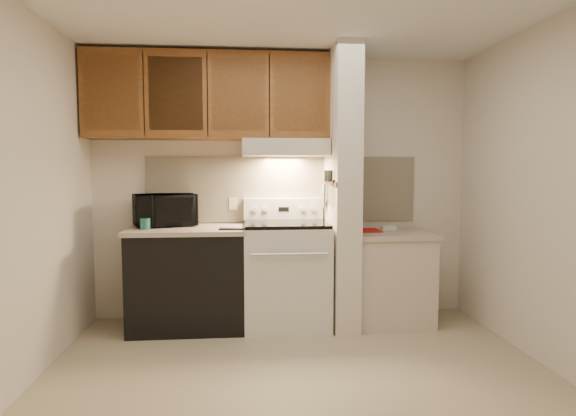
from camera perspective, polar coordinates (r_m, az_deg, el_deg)
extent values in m
plane|color=tan|center=(3.48, 1.50, -19.61)|extent=(3.60, 3.60, 0.00)
plane|color=white|center=(3.35, 1.60, 23.26)|extent=(3.60, 3.60, 0.00)
cube|color=beige|center=(4.67, -0.61, 2.43)|extent=(3.60, 2.50, 0.02)
cube|color=beige|center=(3.47, -29.50, 1.07)|extent=(0.02, 3.00, 2.50)
cube|color=beige|center=(3.83, 29.35, 1.36)|extent=(0.02, 3.00, 2.50)
cube|color=#FFEECA|center=(4.66, -0.60, 2.24)|extent=(2.60, 0.02, 0.63)
cube|color=silver|center=(4.43, -0.24, -8.01)|extent=(0.76, 0.65, 0.92)
cube|color=black|center=(4.12, 0.14, -8.42)|extent=(0.50, 0.01, 0.30)
cylinder|color=silver|center=(4.03, 0.19, -5.50)|extent=(0.65, 0.02, 0.02)
cube|color=black|center=(4.35, -0.25, -1.89)|extent=(0.74, 0.64, 0.03)
cube|color=silver|center=(4.62, -0.55, -0.08)|extent=(0.76, 0.08, 0.20)
cube|color=black|center=(4.58, -0.51, -0.12)|extent=(0.10, 0.01, 0.04)
cylinder|color=silver|center=(4.57, -4.01, -0.15)|extent=(0.05, 0.02, 0.05)
cylinder|color=silver|center=(4.57, -2.76, -0.14)|extent=(0.05, 0.02, 0.05)
cylinder|color=silver|center=(4.60, 1.73, -0.11)|extent=(0.05, 0.02, 0.05)
cylinder|color=silver|center=(4.61, 2.97, -0.10)|extent=(0.05, 0.02, 0.05)
cube|color=black|center=(4.46, -11.71, -8.35)|extent=(1.00, 0.63, 0.87)
cube|color=#BDA796|center=(4.38, -11.81, -2.54)|extent=(1.04, 0.67, 0.04)
cube|color=black|center=(4.15, -6.64, -2.49)|extent=(0.23, 0.10, 0.01)
cylinder|color=#206153|center=(4.33, -16.58, -1.81)|extent=(0.10, 0.10, 0.10)
cube|color=beige|center=(4.64, -6.50, 0.53)|extent=(0.08, 0.01, 0.12)
imported|color=black|center=(4.53, -14.41, -0.23)|extent=(0.62, 0.52, 0.29)
cube|color=beige|center=(4.40, 6.40, 2.26)|extent=(0.22, 0.70, 2.50)
cube|color=brown|center=(4.37, 4.91, 2.91)|extent=(0.01, 0.70, 0.04)
cube|color=black|center=(4.32, 4.95, 3.16)|extent=(0.02, 0.42, 0.04)
cube|color=silver|center=(4.18, 5.14, 1.74)|extent=(0.01, 0.03, 0.16)
cylinder|color=black|center=(4.18, 5.15, 3.79)|extent=(0.02, 0.02, 0.10)
cube|color=silver|center=(4.25, 4.98, 1.65)|extent=(0.01, 0.04, 0.18)
cylinder|color=black|center=(4.25, 4.98, 3.81)|extent=(0.02, 0.02, 0.10)
cube|color=silver|center=(4.31, 4.82, 1.56)|extent=(0.01, 0.04, 0.20)
cylinder|color=black|center=(4.31, 4.84, 3.82)|extent=(0.02, 0.02, 0.10)
cube|color=silver|center=(4.42, 4.58, 1.90)|extent=(0.01, 0.04, 0.16)
cylinder|color=black|center=(4.41, 4.59, 3.84)|extent=(0.02, 0.02, 0.10)
cube|color=silver|center=(4.47, 4.45, 1.80)|extent=(0.01, 0.04, 0.18)
cylinder|color=black|center=(4.48, 4.44, 3.85)|extent=(0.02, 0.02, 0.10)
cube|color=slate|center=(4.54, 4.33, 1.48)|extent=(0.03, 0.09, 0.22)
cube|color=beige|center=(4.62, 11.96, -8.28)|extent=(0.70, 0.60, 0.81)
cube|color=#BDA796|center=(4.55, 12.05, -3.05)|extent=(0.74, 0.64, 0.04)
cube|color=#AB1410|center=(4.59, 9.53, -2.63)|extent=(0.21, 0.28, 0.01)
cube|color=white|center=(4.72, 11.77, -2.29)|extent=(0.15, 0.11, 0.04)
cube|color=beige|center=(4.45, -0.39, 7.14)|extent=(0.78, 0.44, 0.15)
cube|color=beige|center=(4.24, -0.15, 6.66)|extent=(0.78, 0.04, 0.06)
cube|color=brown|center=(4.54, -9.38, 12.87)|extent=(2.18, 0.33, 0.77)
cube|color=brown|center=(4.51, -20.21, 12.70)|extent=(0.46, 0.01, 0.63)
cube|color=black|center=(4.45, -16.73, 12.90)|extent=(0.01, 0.01, 0.73)
cube|color=brown|center=(4.41, -13.17, 13.06)|extent=(0.46, 0.01, 0.63)
cube|color=black|center=(4.38, -9.54, 13.18)|extent=(0.01, 0.01, 0.73)
cube|color=brown|center=(4.37, -5.88, 13.23)|extent=(0.46, 0.01, 0.63)
cube|color=black|center=(4.37, -2.21, 13.25)|extent=(0.01, 0.01, 0.73)
cube|color=brown|center=(4.40, 1.44, 13.20)|extent=(0.46, 0.01, 0.63)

